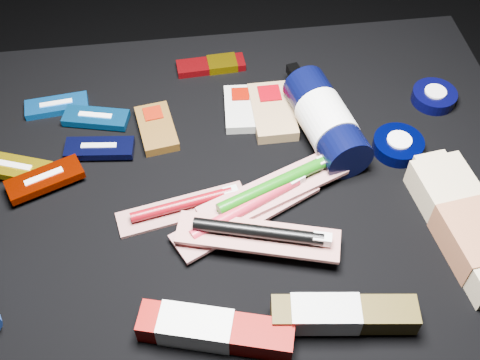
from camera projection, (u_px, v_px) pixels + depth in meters
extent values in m
plane|color=black|center=(233.00, 312.00, 1.23)|extent=(3.00, 3.00, 0.00)
cube|color=black|center=(232.00, 262.00, 1.08)|extent=(0.98, 0.78, 0.40)
cube|color=blue|center=(57.00, 106.00, 1.03)|extent=(0.11, 0.05, 0.01)
cube|color=silver|center=(57.00, 105.00, 1.03)|extent=(0.06, 0.02, 0.01)
cube|color=#0A4E8F|center=(96.00, 118.00, 1.01)|extent=(0.11, 0.07, 0.01)
cube|color=white|center=(96.00, 117.00, 1.01)|extent=(0.06, 0.02, 0.01)
cube|color=black|center=(100.00, 148.00, 0.96)|extent=(0.11, 0.05, 0.01)
cube|color=#B9B9B5|center=(99.00, 148.00, 0.96)|extent=(0.06, 0.02, 0.01)
cube|color=#B1930A|center=(15.00, 168.00, 0.94)|extent=(0.12, 0.08, 0.01)
cube|color=silver|center=(14.00, 168.00, 0.93)|extent=(0.06, 0.03, 0.01)
cube|color=#781100|center=(45.00, 179.00, 0.92)|extent=(0.12, 0.08, 0.01)
cube|color=silver|center=(45.00, 179.00, 0.92)|extent=(0.06, 0.03, 0.02)
cube|color=#5A3A13|center=(157.00, 128.00, 1.00)|extent=(0.07, 0.11, 0.02)
cube|color=maroon|center=(153.00, 117.00, 1.01)|extent=(0.04, 0.04, 0.02)
cube|color=beige|center=(241.00, 109.00, 1.03)|extent=(0.06, 0.11, 0.02)
cube|color=#6C0900|center=(240.00, 97.00, 1.04)|extent=(0.03, 0.03, 0.02)
cube|color=#A07B50|center=(272.00, 112.00, 1.02)|extent=(0.07, 0.13, 0.02)
cube|color=#730008|center=(269.00, 97.00, 1.04)|extent=(0.04, 0.04, 0.02)
cube|color=maroon|center=(211.00, 65.00, 1.10)|extent=(0.13, 0.04, 0.01)
cube|color=#AE8B07|center=(222.00, 64.00, 1.10)|extent=(0.05, 0.04, 0.02)
cylinder|color=black|center=(326.00, 121.00, 0.97)|extent=(0.11, 0.20, 0.08)
cylinder|color=white|center=(327.00, 123.00, 0.96)|extent=(0.09, 0.10, 0.08)
cylinder|color=black|center=(301.00, 79.00, 1.03)|extent=(0.03, 0.03, 0.03)
cube|color=black|center=(295.00, 73.00, 1.05)|extent=(0.03, 0.04, 0.02)
cylinder|color=black|center=(434.00, 96.00, 1.04)|extent=(0.08, 0.08, 0.02)
cylinder|color=silver|center=(434.00, 96.00, 1.04)|extent=(0.04, 0.04, 0.02)
cylinder|color=black|center=(398.00, 145.00, 0.97)|extent=(0.08, 0.08, 0.02)
cylinder|color=white|center=(398.00, 144.00, 0.97)|extent=(0.04, 0.04, 0.03)
cube|color=#CBB58D|center=(467.00, 225.00, 0.86)|extent=(0.11, 0.24, 0.05)
cube|color=#9E5E3D|center=(476.00, 239.00, 0.84)|extent=(0.10, 0.12, 0.05)
cube|color=#CBB58D|center=(430.00, 165.00, 0.93)|extent=(0.05, 0.03, 0.03)
cube|color=#AAA6A0|center=(182.00, 209.00, 0.90)|extent=(0.20, 0.08, 0.01)
cylinder|color=maroon|center=(182.00, 205.00, 0.89)|extent=(0.15, 0.04, 0.02)
cube|color=silver|center=(230.00, 191.00, 0.91)|extent=(0.02, 0.02, 0.01)
cube|color=#B9B0AD|center=(246.00, 213.00, 0.89)|extent=(0.23, 0.15, 0.01)
cylinder|color=#B52134|center=(246.00, 207.00, 0.88)|extent=(0.17, 0.10, 0.02)
cube|color=white|center=(296.00, 180.00, 0.91)|extent=(0.03, 0.03, 0.01)
cube|color=silver|center=(274.00, 190.00, 0.90)|extent=(0.24, 0.14, 0.01)
cylinder|color=#105D0A|center=(274.00, 184.00, 0.89)|extent=(0.18, 0.09, 0.02)
cube|color=silver|center=(325.00, 161.00, 0.92)|extent=(0.03, 0.02, 0.01)
cube|color=beige|center=(258.00, 237.00, 0.84)|extent=(0.24, 0.11, 0.01)
cylinder|color=black|center=(258.00, 231.00, 0.83)|extent=(0.18, 0.07, 0.02)
cube|color=silver|center=(322.00, 239.00, 0.82)|extent=(0.03, 0.02, 0.01)
cube|color=#790300|center=(216.00, 331.00, 0.76)|extent=(0.20, 0.10, 0.04)
cube|color=silver|center=(196.00, 327.00, 0.76)|extent=(0.10, 0.07, 0.04)
cube|color=#3C300E|center=(344.00, 315.00, 0.77)|extent=(0.19, 0.06, 0.03)
cube|color=#BABAB6|center=(325.00, 314.00, 0.77)|extent=(0.09, 0.05, 0.04)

